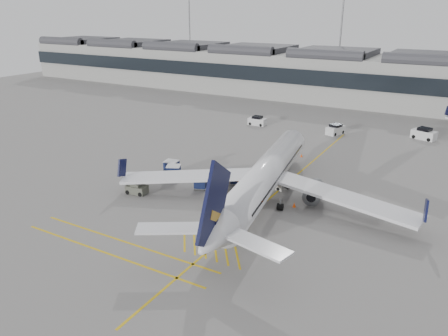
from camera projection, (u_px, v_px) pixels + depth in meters
The scene contains 18 objects.
ground at pixel (170, 202), 52.48m from camera, with size 220.00×220.00×0.00m, color gray.
terminal at pixel (341, 75), 108.89m from camera, with size 200.00×20.45×12.40m.
light_masts at pixel (353, 37), 118.25m from camera, with size 113.00×0.60×25.45m.
apron_markings at pixel (280, 190), 55.93m from camera, with size 0.25×60.00×0.01m, color gold.
airliner_main at pixel (264, 177), 51.67m from camera, with size 35.41×38.98×10.42m.
belt_loader at pixel (272, 182), 56.98m from camera, with size 5.05×2.37×2.00m.
baggage_cart_a at pixel (235, 177), 57.45m from camera, with size 2.14×1.95×1.86m.
baggage_cart_b at pixel (174, 172), 58.96m from camera, with size 2.40×2.25×2.01m.
baggage_cart_c at pixel (200, 182), 55.92m from camera, with size 2.00×1.83×1.71m.
baggage_cart_d at pixel (172, 167), 60.64m from camera, with size 2.20×1.92×2.05m.
ramp_agent_a at pixel (244, 189), 53.61m from camera, with size 0.73×0.48×2.01m, color orange.
ramp_agent_b at pixel (239, 182), 56.48m from camera, with size 0.76×0.59×1.56m, color #F94F0D.
pushback_tug at pixel (137, 189), 54.61m from camera, with size 2.73×1.87×1.43m.
safety_cone_nose at pixel (302, 155), 68.18m from camera, with size 0.36×0.36×0.50m, color #F24C0A.
safety_cone_engine at pixel (294, 205), 50.98m from camera, with size 0.41×0.41×0.57m, color #F24C0A.
service_van_left at pixel (257, 121), 86.70m from camera, with size 3.50×1.77×1.80m.
service_van_mid at pixel (335, 130), 80.42m from camera, with size 2.91×4.07×1.89m.
service_van_right at pixel (424, 134), 77.30m from camera, with size 4.47×3.19×2.07m.
Camera 1 is at (29.53, -38.24, 21.89)m, focal length 35.00 mm.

